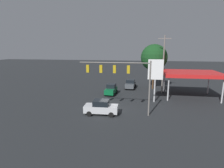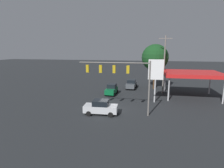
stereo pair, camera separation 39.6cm
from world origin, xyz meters
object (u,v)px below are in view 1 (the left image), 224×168
Objects in this scene: utility_pole at (163,63)px; hatchback_crossing at (111,89)px; sedan_waiting at (131,84)px; traffic_signal_assembly at (121,74)px; sedan_far at (101,107)px; street_tree at (154,58)px; price_sign at (155,72)px.

hatchback_crossing is at bearing 15.80° from utility_pole.
traffic_signal_assembly is at bearing 2.36° from sedan_waiting.
sedan_far is 18.85m from street_tree.
traffic_signal_assembly is 2.04× the size of sedan_waiting.
price_sign is 9.40m from hatchback_crossing.
traffic_signal_assembly reaches higher than sedan_far.
utility_pole is at bearing -106.32° from price_sign.
utility_pole is 6.48m from price_sign.
price_sign is (1.81, 6.17, -0.78)m from utility_pole.
street_tree is at bearing -65.58° from utility_pole.
utility_pole is at bearing 67.65° from sedan_waiting.
street_tree is (-8.02, -6.09, 5.73)m from hatchback_crossing.
sedan_far is at bearing 13.36° from traffic_signal_assembly.
sedan_far is at bearing 42.99° from price_sign.
hatchback_crossing is at bearing -26.30° from sedan_waiting.
traffic_signal_assembly is 0.97× the size of street_tree.
utility_pole is at bearing -128.14° from sedan_far.
sedan_far is (-0.51, 10.22, 0.00)m from hatchback_crossing.
traffic_signal_assembly is at bearing 52.29° from price_sign.
street_tree is at bearing 97.64° from sedan_waiting.
hatchback_crossing is (9.56, 2.71, -4.82)m from utility_pole.
price_sign is 9.71m from street_tree.
traffic_signal_assembly is 1.33× the size of price_sign.
price_sign is at bearing -127.71° from traffic_signal_assembly.
hatchback_crossing is (2.99, -9.63, -4.48)m from traffic_signal_assembly.
street_tree is (-4.75, -0.35, 5.73)m from sedan_waiting.
hatchback_crossing is at bearing 37.19° from street_tree.
street_tree reaches higher than price_sign.
sedan_far is 0.48× the size of street_tree.
utility_pole is (-6.57, -12.33, 0.34)m from traffic_signal_assembly.
sedan_far is 1.00× the size of sedan_waiting.
price_sign is 1.77× the size of hatchback_crossing.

